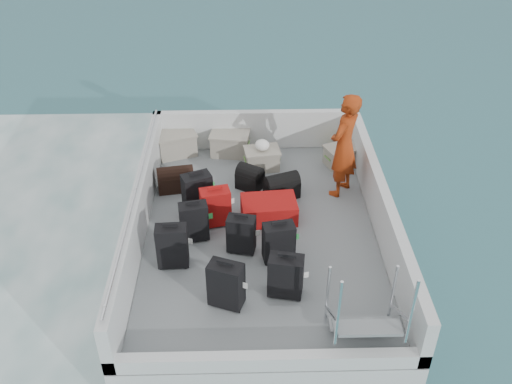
% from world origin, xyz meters
% --- Properties ---
extents(ground, '(160.00, 160.00, 0.00)m').
position_xyz_m(ground, '(0.00, 0.00, 0.00)').
color(ground, navy).
rests_on(ground, ground).
extents(ferry_hull, '(3.60, 5.00, 0.60)m').
position_xyz_m(ferry_hull, '(0.00, 0.00, 0.30)').
color(ferry_hull, silver).
rests_on(ferry_hull, ground).
extents(deck, '(3.30, 4.70, 0.02)m').
position_xyz_m(deck, '(0.00, 0.00, 0.61)').
color(deck, slate).
rests_on(deck, ferry_hull).
extents(deck_fittings, '(3.60, 5.00, 0.90)m').
position_xyz_m(deck_fittings, '(0.35, -0.32, 0.99)').
color(deck_fittings, silver).
rests_on(deck_fittings, deck).
extents(suitcase_0, '(0.42, 0.25, 0.64)m').
position_xyz_m(suitcase_0, '(-1.19, -0.71, 0.94)').
color(suitcase_0, black).
rests_on(suitcase_0, deck).
extents(suitcase_1, '(0.43, 0.30, 0.59)m').
position_xyz_m(suitcase_1, '(-0.94, -0.17, 0.92)').
color(suitcase_1, black).
rests_on(suitcase_1, deck).
extents(suitcase_2, '(0.49, 0.40, 0.62)m').
position_xyz_m(suitcase_2, '(-0.94, 0.54, 0.93)').
color(suitcase_2, black).
rests_on(suitcase_2, deck).
extents(suitcase_3, '(0.48, 0.38, 0.64)m').
position_xyz_m(suitcase_3, '(-0.47, -1.46, 0.94)').
color(suitcase_3, black).
rests_on(suitcase_3, deck).
extents(suitcase_4, '(0.42, 0.30, 0.57)m').
position_xyz_m(suitcase_4, '(-0.28, -0.45, 0.90)').
color(suitcase_4, black).
rests_on(suitcase_4, deck).
extents(suitcase_5, '(0.47, 0.34, 0.59)m').
position_xyz_m(suitcase_5, '(-0.65, 0.17, 0.92)').
color(suitcase_5, maroon).
rests_on(suitcase_5, deck).
extents(suitcase_6, '(0.47, 0.33, 0.60)m').
position_xyz_m(suitcase_6, '(0.27, -1.30, 0.92)').
color(suitcase_6, black).
rests_on(suitcase_6, deck).
extents(suitcase_7, '(0.45, 0.31, 0.59)m').
position_xyz_m(suitcase_7, '(0.22, -0.64, 0.91)').
color(suitcase_7, black).
rests_on(suitcase_7, deck).
extents(suitcase_8, '(0.85, 0.60, 0.32)m').
position_xyz_m(suitcase_8, '(0.13, 0.29, 0.78)').
color(suitcase_8, maroon).
rests_on(suitcase_8, deck).
extents(duffel_0, '(0.61, 0.39, 0.32)m').
position_xyz_m(duffel_0, '(-1.32, 1.09, 0.78)').
color(duffel_0, black).
rests_on(duffel_0, deck).
extents(duffel_1, '(0.49, 0.46, 0.32)m').
position_xyz_m(duffel_1, '(-0.14, 1.11, 0.78)').
color(duffel_1, black).
rests_on(duffel_1, deck).
extents(duffel_2, '(0.60, 0.47, 0.32)m').
position_xyz_m(duffel_2, '(0.36, 0.84, 0.78)').
color(duffel_2, black).
rests_on(duffel_2, deck).
extents(crate_0, '(0.76, 0.63, 0.39)m').
position_xyz_m(crate_0, '(-1.41, 2.20, 0.81)').
color(crate_0, '#9D9688').
rests_on(crate_0, deck).
extents(crate_1, '(0.68, 0.52, 0.38)m').
position_xyz_m(crate_1, '(-0.47, 2.19, 0.81)').
color(crate_1, '#9D9688').
rests_on(crate_1, deck).
extents(crate_2, '(0.60, 0.45, 0.33)m').
position_xyz_m(crate_2, '(0.08, 1.70, 0.79)').
color(crate_2, '#9D9688').
rests_on(crate_2, deck).
extents(crate_3, '(0.63, 0.54, 0.32)m').
position_xyz_m(crate_3, '(1.44, 1.78, 0.78)').
color(crate_3, '#9D9688').
rests_on(crate_3, deck).
extents(yellow_bag, '(0.28, 0.26, 0.22)m').
position_xyz_m(yellow_bag, '(1.38, 2.07, 0.73)').
color(yellow_bag, gold).
rests_on(yellow_bag, deck).
extents(white_bag, '(0.24, 0.24, 0.18)m').
position_xyz_m(white_bag, '(0.08, 1.70, 1.04)').
color(white_bag, white).
rests_on(white_bag, crate_2).
extents(passenger, '(0.69, 0.74, 1.69)m').
position_xyz_m(passenger, '(1.30, 0.97, 1.47)').
color(passenger, '#D44213').
rests_on(passenger, deck).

